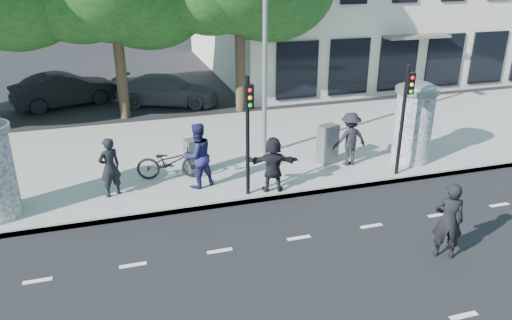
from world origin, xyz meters
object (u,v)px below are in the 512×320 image
object	(u,v)px
street_lamp	(266,13)
cabinet_right	(328,144)
car_mid	(65,90)
car_right	(168,90)
traffic_pole_far	(405,110)
bicycle	(170,162)
ad_column_right	(414,120)
ped_c	(197,156)
ped_b	(110,167)
man_road	(448,221)
ped_d	(350,139)
ped_f	(273,164)
cabinet_left	(194,156)
traffic_pole_near	(248,125)

from	to	relation	value
street_lamp	cabinet_right	xyz separation A→B (m)	(1.71, -1.31, -4.01)
car_mid	car_right	distance (m)	4.63
traffic_pole_far	car_right	size ratio (longest dim) A/B	0.73
street_lamp	car_mid	size ratio (longest dim) A/B	1.74
bicycle	traffic_pole_far	bearing A→B (deg)	-93.89
bicycle	cabinet_right	distance (m)	5.06
bicycle	ad_column_right	bearing A→B (deg)	-85.55
ped_c	car_mid	size ratio (longest dim) A/B	0.42
ped_c	car_mid	distance (m)	11.35
traffic_pole_far	ped_c	bearing A→B (deg)	171.04
traffic_pole_far	car_right	distance (m)	11.98
ped_b	ped_c	distance (m)	2.45
ped_b	car_right	world-z (taller)	ped_b
ad_column_right	man_road	world-z (taller)	ad_column_right
ped_d	ped_f	size ratio (longest dim) A/B	1.07
ad_column_right	cabinet_right	size ratio (longest dim) A/B	2.09
ped_c	ped_f	world-z (taller)	ped_c
ad_column_right	traffic_pole_far	size ratio (longest dim) A/B	0.78
street_lamp	ped_b	size ratio (longest dim) A/B	4.66
ped_b	cabinet_left	bearing A→B (deg)	173.73
car_mid	car_right	size ratio (longest dim) A/B	0.99
ped_f	man_road	distance (m)	4.98
traffic_pole_near	ped_b	size ratio (longest dim) A/B	1.98
ped_b	ped_c	world-z (taller)	ped_c
traffic_pole_near	ped_d	xyz separation A→B (m)	(3.71, 1.18, -1.21)
car_right	ad_column_right	bearing A→B (deg)	-122.80
street_lamp	ad_column_right	bearing A→B (deg)	-23.73
traffic_pole_near	ped_d	bearing A→B (deg)	17.57
street_lamp	car_mid	world-z (taller)	street_lamp
bicycle	car_mid	distance (m)	10.35
traffic_pole_far	ped_f	world-z (taller)	traffic_pole_far
bicycle	ped_c	bearing A→B (deg)	-128.59
ped_f	car_mid	distance (m)	13.00
ad_column_right	ped_b	distance (m)	9.51
man_road	bicycle	size ratio (longest dim) A/B	0.91
traffic_pole_near	ped_f	distance (m)	1.47
ped_f	cabinet_left	distance (m)	2.68
bicycle	car_right	xyz separation A→B (m)	(1.07, 8.68, -0.01)
ped_b	cabinet_right	size ratio (longest dim) A/B	1.35
ped_d	cabinet_right	bearing A→B (deg)	-32.36
ped_c	cabinet_left	world-z (taller)	ped_c
street_lamp	car_right	distance (m)	8.93
ad_column_right	ped_d	distance (m)	2.17
ped_d	ped_f	bearing A→B (deg)	18.81
bicycle	cabinet_left	distance (m)	0.77
ped_c	ped_d	size ratio (longest dim) A/B	1.11
street_lamp	ped_d	xyz separation A→B (m)	(2.31, -1.67, -3.77)
ped_f	car_mid	world-z (taller)	ped_f
bicycle	ped_b	bearing A→B (deg)	121.99
ped_d	man_road	world-z (taller)	ped_d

